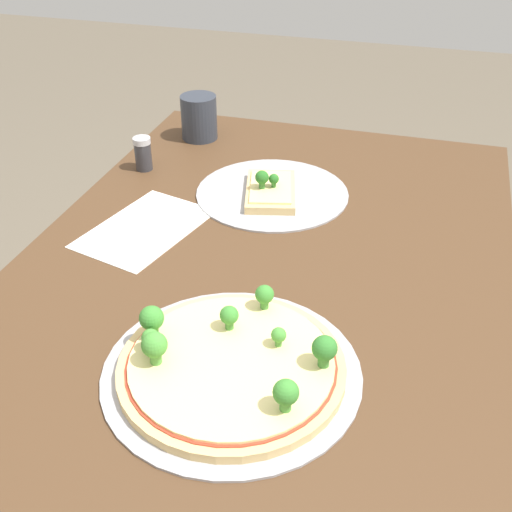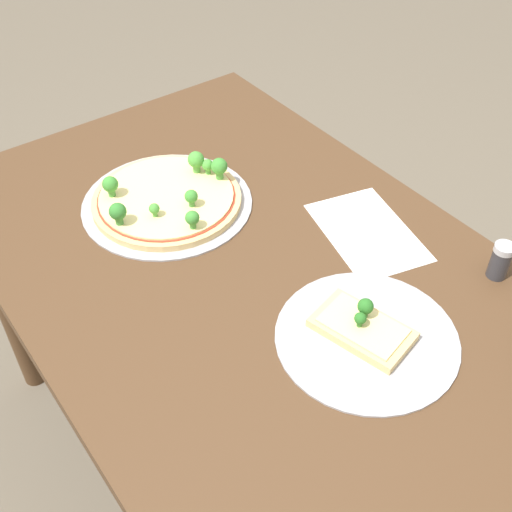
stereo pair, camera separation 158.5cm
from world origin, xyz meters
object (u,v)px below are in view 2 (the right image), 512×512
object	(u,v)px
pizza_tray_slice	(365,333)
condiment_shaker	(500,261)
dining_table	(249,295)
pizza_tray_whole	(167,198)

from	to	relation	value
pizza_tray_slice	condiment_shaker	distance (m)	0.30
dining_table	pizza_tray_slice	distance (m)	0.28
dining_table	pizza_tray_whole	world-z (taller)	pizza_tray_whole
dining_table	pizza_tray_whole	xyz separation A→B (m)	(0.24, 0.03, 0.10)
pizza_tray_slice	condiment_shaker	world-z (taller)	condiment_shaker
pizza_tray_slice	condiment_shaker	size ratio (longest dim) A/B	4.23
pizza_tray_whole	pizza_tray_slice	world-z (taller)	pizza_tray_whole
pizza_tray_slice	condiment_shaker	xyz separation A→B (m)	(-0.04, -0.29, 0.03)
pizza_tray_whole	pizza_tray_slice	xyz separation A→B (m)	(-0.50, -0.08, -0.01)
dining_table	pizza_tray_whole	size ratio (longest dim) A/B	3.62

